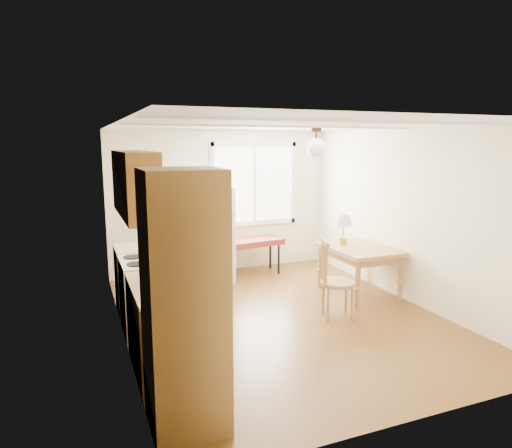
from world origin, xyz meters
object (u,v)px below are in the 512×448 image
dining_table (359,254)px  refrigerator (212,234)px  bench (245,244)px  chair (331,274)px

dining_table → refrigerator: bearing=141.1°
refrigerator → bench: bearing=18.3°
dining_table → chair: (-0.90, -0.68, -0.03)m
dining_table → bench: bearing=126.9°
refrigerator → chair: bearing=-59.7°
bench → dining_table: bearing=-59.9°
refrigerator → chair: (0.96, -2.18, -0.19)m
bench → chair: 2.33m
refrigerator → chair: 2.39m
bench → dining_table: size_ratio=1.17×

